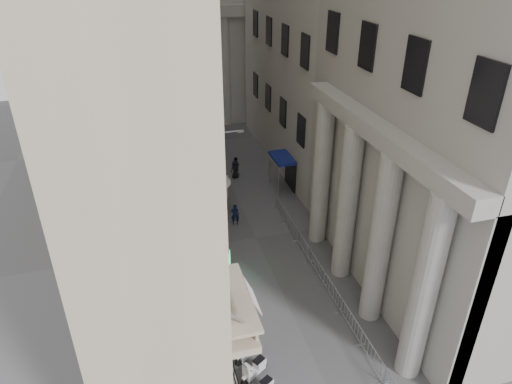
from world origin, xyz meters
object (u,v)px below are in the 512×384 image
at_px(street_lamp, 216,172).
at_px(pedestrian_b, 236,166).
at_px(security_tent, 201,175).
at_px(pedestrian_a, 235,215).
at_px(info_kiosk, 227,263).

xyz_separation_m(street_lamp, pedestrian_b, (3.19, 8.05, -3.51)).
bearing_deg(street_lamp, security_tent, 97.97).
relative_size(security_tent, pedestrian_a, 2.14).
distance_m(security_tent, info_kiosk, 9.85).
bearing_deg(pedestrian_b, pedestrian_a, 120.07).
distance_m(security_tent, street_lamp, 4.05).
height_order(street_lamp, info_kiosk, street_lamp).
height_order(info_kiosk, pedestrian_a, info_kiosk).
xyz_separation_m(security_tent, info_kiosk, (0.02, -9.74, -1.52)).
distance_m(security_tent, pedestrian_b, 6.14).
bearing_deg(street_lamp, info_kiosk, -97.97).
distance_m(street_lamp, pedestrian_b, 9.34).
height_order(pedestrian_a, pedestrian_b, pedestrian_a).
height_order(street_lamp, pedestrian_a, street_lamp).
bearing_deg(security_tent, pedestrian_b, 49.60).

